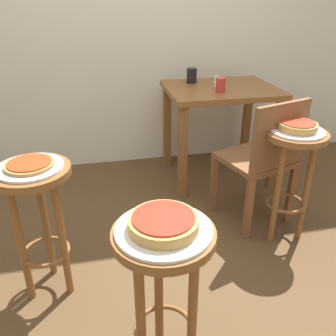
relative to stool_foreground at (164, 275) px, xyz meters
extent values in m
plane|color=brown|center=(0.13, 0.46, -0.51)|extent=(6.00, 6.00, 0.00)
cylinder|color=brown|center=(0.00, 0.00, 0.17)|extent=(0.35, 0.35, 0.03)
cylinder|color=brown|center=(0.00, 0.11, -0.17)|extent=(0.04, 0.04, 0.66)
cylinder|color=brown|center=(-0.09, -0.05, -0.17)|extent=(0.04, 0.04, 0.66)
cylinder|color=brown|center=(0.09, -0.05, -0.17)|extent=(0.04, 0.04, 0.66)
torus|color=brown|center=(0.00, 0.00, -0.27)|extent=(0.24, 0.24, 0.02)
cylinder|color=white|center=(0.00, 0.00, 0.20)|extent=(0.33, 0.33, 0.01)
cylinder|color=tan|center=(0.00, 0.00, 0.22)|extent=(0.23, 0.23, 0.04)
cylinder|color=red|center=(0.00, 0.00, 0.25)|extent=(0.21, 0.21, 0.01)
cylinder|color=brown|center=(-0.49, 0.58, 0.17)|extent=(0.35, 0.35, 0.03)
cylinder|color=brown|center=(-0.49, 0.69, -0.17)|extent=(0.04, 0.04, 0.66)
cylinder|color=brown|center=(-0.59, 0.52, -0.17)|extent=(0.04, 0.04, 0.66)
cylinder|color=brown|center=(-0.40, 0.52, -0.17)|extent=(0.04, 0.04, 0.66)
torus|color=brown|center=(-0.49, 0.58, -0.27)|extent=(0.24, 0.24, 0.02)
cylinder|color=silver|center=(-0.49, 0.58, 0.20)|extent=(0.29, 0.29, 0.01)
cylinder|color=#B78442|center=(-0.49, 0.58, 0.21)|extent=(0.22, 0.22, 0.01)
cylinder|color=red|center=(-0.49, 0.58, 0.22)|extent=(0.19, 0.19, 0.01)
cylinder|color=brown|center=(0.91, 0.75, 0.17)|extent=(0.35, 0.35, 0.03)
cylinder|color=brown|center=(0.91, 0.86, -0.17)|extent=(0.04, 0.04, 0.66)
cylinder|color=brown|center=(0.81, 0.70, -0.17)|extent=(0.04, 0.04, 0.66)
cylinder|color=brown|center=(1.00, 0.70, -0.17)|extent=(0.04, 0.04, 0.66)
torus|color=brown|center=(0.91, 0.75, -0.27)|extent=(0.24, 0.24, 0.02)
cylinder|color=silver|center=(0.91, 0.75, 0.20)|extent=(0.30, 0.30, 0.01)
cylinder|color=tan|center=(0.91, 0.75, 0.22)|extent=(0.21, 0.21, 0.04)
cylinder|color=#B23823|center=(0.91, 0.75, 0.25)|extent=(0.19, 0.19, 0.01)
cube|color=brown|center=(0.76, 1.61, 0.22)|extent=(0.82, 0.65, 0.04)
cube|color=brown|center=(0.40, 1.34, -0.15)|extent=(0.06, 0.06, 0.71)
cube|color=brown|center=(1.12, 1.34, -0.15)|extent=(0.06, 0.06, 0.71)
cube|color=brown|center=(0.40, 1.89, -0.15)|extent=(0.06, 0.06, 0.71)
cube|color=brown|center=(1.12, 1.89, -0.15)|extent=(0.06, 0.06, 0.71)
cylinder|color=red|center=(0.71, 1.48, 0.29)|extent=(0.07, 0.07, 0.10)
cylinder|color=black|center=(0.58, 1.79, 0.30)|extent=(0.08, 0.08, 0.11)
cylinder|color=white|center=(0.74, 1.65, 0.28)|extent=(0.04, 0.04, 0.08)
cube|color=brown|center=(0.79, 0.99, -0.07)|extent=(0.50, 0.50, 0.04)
cube|color=brown|center=(0.85, 0.82, 0.14)|extent=(0.39, 0.15, 0.40)
cube|color=brown|center=(0.91, 1.21, -0.30)|extent=(0.04, 0.04, 0.42)
cube|color=brown|center=(0.57, 1.10, -0.30)|extent=(0.04, 0.04, 0.42)
cube|color=brown|center=(1.02, 0.87, -0.30)|extent=(0.04, 0.04, 0.42)
cube|color=brown|center=(0.68, 0.76, -0.30)|extent=(0.04, 0.04, 0.42)
camera|label=1|loc=(-0.19, -0.96, 0.91)|focal=38.66mm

